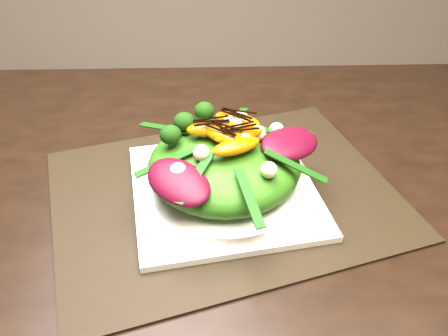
{
  "coord_description": "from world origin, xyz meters",
  "views": [
    {
      "loc": [
        -0.3,
        -0.42,
        1.15
      ],
      "look_at": [
        -0.29,
        0.06,
        0.79
      ],
      "focal_mm": 38.0,
      "sensor_mm": 36.0,
      "label": 1
    }
  ],
  "objects_px": {
    "placemat": "(224,193)",
    "lettuce_mound": "(224,164)",
    "plate_base": "(224,190)",
    "orange_segment": "(220,133)",
    "salad_bowl": "(224,182)"
  },
  "relations": [
    {
      "from": "lettuce_mound",
      "to": "orange_segment",
      "type": "relative_size",
      "value": 3.1
    },
    {
      "from": "salad_bowl",
      "to": "placemat",
      "type": "bearing_deg",
      "value": -90.0
    },
    {
      "from": "salad_bowl",
      "to": "lettuce_mound",
      "type": "distance_m",
      "value": 0.03
    },
    {
      "from": "salad_bowl",
      "to": "lettuce_mound",
      "type": "relative_size",
      "value": 1.14
    },
    {
      "from": "placemat",
      "to": "lettuce_mound",
      "type": "relative_size",
      "value": 2.26
    },
    {
      "from": "plate_base",
      "to": "orange_segment",
      "type": "distance_m",
      "value": 0.08
    },
    {
      "from": "plate_base",
      "to": "salad_bowl",
      "type": "relative_size",
      "value": 1.06
    },
    {
      "from": "placemat",
      "to": "lettuce_mound",
      "type": "height_order",
      "value": "lettuce_mound"
    },
    {
      "from": "salad_bowl",
      "to": "orange_segment",
      "type": "distance_m",
      "value": 0.07
    },
    {
      "from": "lettuce_mound",
      "to": "orange_segment",
      "type": "distance_m",
      "value": 0.04
    },
    {
      "from": "placemat",
      "to": "salad_bowl",
      "type": "distance_m",
      "value": 0.02
    },
    {
      "from": "placemat",
      "to": "orange_segment",
      "type": "relative_size",
      "value": 7.02
    },
    {
      "from": "plate_base",
      "to": "orange_segment",
      "type": "xyz_separation_m",
      "value": [
        -0.0,
        0.01,
        0.08
      ]
    },
    {
      "from": "lettuce_mound",
      "to": "plate_base",
      "type": "bearing_deg",
      "value": 0.0
    },
    {
      "from": "placemat",
      "to": "orange_segment",
      "type": "xyz_separation_m",
      "value": [
        -0.0,
        0.01,
        0.09
      ]
    }
  ]
}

